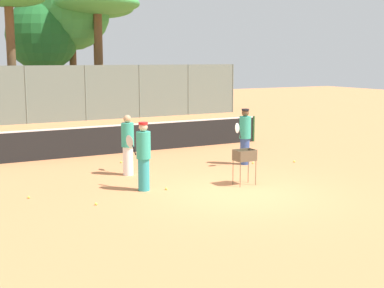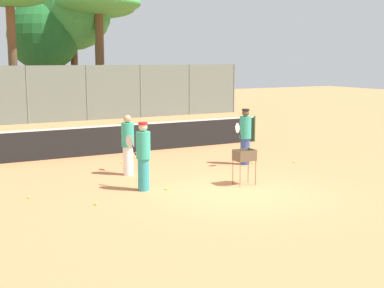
{
  "view_description": "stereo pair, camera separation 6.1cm",
  "coord_description": "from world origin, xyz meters",
  "px_view_note": "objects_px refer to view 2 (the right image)",
  "views": [
    {
      "loc": [
        -7.49,
        -11.18,
        3.45
      ],
      "look_at": [
        -0.17,
        2.2,
        1.0
      ],
      "focal_mm": 50.0,
      "sensor_mm": 36.0,
      "label": 1
    },
    {
      "loc": [
        -7.44,
        -11.21,
        3.45
      ],
      "look_at": [
        -0.17,
        2.2,
        1.0
      ],
      "focal_mm": 50.0,
      "sensor_mm": 36.0,
      "label": 2
    }
  ],
  "objects_px": {
    "player_white_outfit": "(128,144)",
    "player_yellow_shirt": "(245,136)",
    "tennis_net": "(134,137)",
    "player_red_cap": "(143,155)",
    "parked_car": "(19,108)",
    "ball_cart": "(244,158)"
  },
  "relations": [
    {
      "from": "player_white_outfit",
      "to": "parked_car",
      "type": "relative_size",
      "value": 0.43
    },
    {
      "from": "tennis_net",
      "to": "ball_cart",
      "type": "xyz_separation_m",
      "value": [
        0.66,
        -6.31,
        0.19
      ]
    },
    {
      "from": "player_white_outfit",
      "to": "ball_cart",
      "type": "xyz_separation_m",
      "value": [
        2.32,
        -2.72,
        -0.17
      ]
    },
    {
      "from": "tennis_net",
      "to": "ball_cart",
      "type": "height_order",
      "value": "tennis_net"
    },
    {
      "from": "parked_car",
      "to": "player_yellow_shirt",
      "type": "bearing_deg",
      "value": -76.94
    },
    {
      "from": "tennis_net",
      "to": "player_red_cap",
      "type": "height_order",
      "value": "player_red_cap"
    },
    {
      "from": "player_red_cap",
      "to": "player_yellow_shirt",
      "type": "xyz_separation_m",
      "value": [
        4.32,
        1.64,
        0.01
      ]
    },
    {
      "from": "player_yellow_shirt",
      "to": "ball_cart",
      "type": "relative_size",
      "value": 1.86
    },
    {
      "from": "player_white_outfit",
      "to": "player_yellow_shirt",
      "type": "bearing_deg",
      "value": -81.75
    },
    {
      "from": "player_white_outfit",
      "to": "parked_car",
      "type": "xyz_separation_m",
      "value": [
        0.02,
        16.66,
        -0.27
      ]
    },
    {
      "from": "ball_cart",
      "to": "player_yellow_shirt",
      "type": "bearing_deg",
      "value": 55.35
    },
    {
      "from": "player_red_cap",
      "to": "player_yellow_shirt",
      "type": "distance_m",
      "value": 4.62
    },
    {
      "from": "player_white_outfit",
      "to": "tennis_net",
      "type": "bearing_deg",
      "value": -11.68
    },
    {
      "from": "player_yellow_shirt",
      "to": "tennis_net",
      "type": "bearing_deg",
      "value": -88.51
    },
    {
      "from": "ball_cart",
      "to": "tennis_net",
      "type": "bearing_deg",
      "value": 95.98
    },
    {
      "from": "player_white_outfit",
      "to": "player_yellow_shirt",
      "type": "height_order",
      "value": "player_yellow_shirt"
    },
    {
      "from": "player_white_outfit",
      "to": "player_red_cap",
      "type": "xyz_separation_m",
      "value": [
        -0.36,
        -1.98,
        0.02
      ]
    },
    {
      "from": "ball_cart",
      "to": "parked_car",
      "type": "xyz_separation_m",
      "value": [
        -2.3,
        19.38,
        -0.09
      ]
    },
    {
      "from": "player_red_cap",
      "to": "ball_cart",
      "type": "xyz_separation_m",
      "value": [
        2.67,
        -0.74,
        -0.19
      ]
    },
    {
      "from": "tennis_net",
      "to": "player_yellow_shirt",
      "type": "height_order",
      "value": "player_yellow_shirt"
    },
    {
      "from": "tennis_net",
      "to": "player_white_outfit",
      "type": "xyz_separation_m",
      "value": [
        -1.66,
        -3.59,
        0.37
      ]
    },
    {
      "from": "tennis_net",
      "to": "player_white_outfit",
      "type": "bearing_deg",
      "value": -114.75
    }
  ]
}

